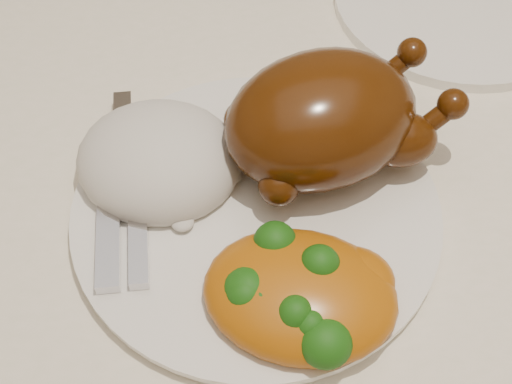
{
  "coord_description": "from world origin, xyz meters",
  "views": [
    {
      "loc": [
        -0.09,
        -0.42,
        1.22
      ],
      "look_at": [
        -0.09,
        -0.11,
        0.8
      ],
      "focal_mm": 50.0,
      "sensor_mm": 36.0,
      "label": 1
    }
  ],
  "objects_px": {
    "dinner_plate": "(256,212)",
    "roast_chicken": "(326,118)",
    "dining_table": "(346,184)",
    "side_plate": "(458,1)"
  },
  "relations": [
    {
      "from": "side_plate",
      "to": "roast_chicken",
      "type": "xyz_separation_m",
      "value": [
        -0.15,
        -0.2,
        0.05
      ]
    },
    {
      "from": "side_plate",
      "to": "roast_chicken",
      "type": "height_order",
      "value": "roast_chicken"
    },
    {
      "from": "dinner_plate",
      "to": "side_plate",
      "type": "xyz_separation_m",
      "value": [
        0.2,
        0.25,
        -0.0
      ]
    },
    {
      "from": "side_plate",
      "to": "roast_chicken",
      "type": "distance_m",
      "value": 0.25
    },
    {
      "from": "dinner_plate",
      "to": "side_plate",
      "type": "height_order",
      "value": "same"
    },
    {
      "from": "roast_chicken",
      "to": "dinner_plate",
      "type": "bearing_deg",
      "value": -158.6
    },
    {
      "from": "dinner_plate",
      "to": "roast_chicken",
      "type": "xyz_separation_m",
      "value": [
        0.05,
        0.05,
        0.05
      ]
    },
    {
      "from": "dinner_plate",
      "to": "roast_chicken",
      "type": "bearing_deg",
      "value": 43.41
    },
    {
      "from": "dining_table",
      "to": "side_plate",
      "type": "height_order",
      "value": "side_plate"
    },
    {
      "from": "side_plate",
      "to": "roast_chicken",
      "type": "relative_size",
      "value": 1.21
    }
  ]
}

